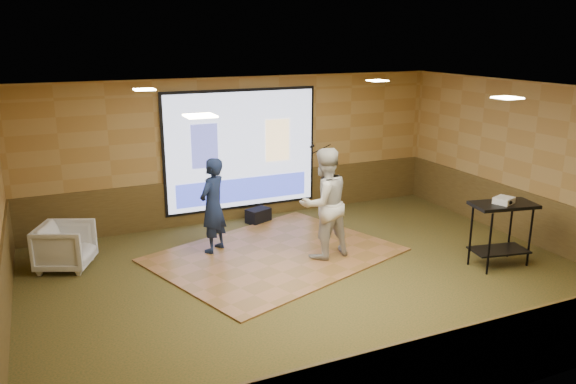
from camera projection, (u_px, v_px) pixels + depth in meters
name	position (u px, v px, depth m)	size (l,w,h in m)	color
ground	(315.00, 279.00, 9.07)	(9.00, 9.00, 0.00)	#293819
room_shell	(317.00, 153.00, 8.50)	(9.04, 7.04, 3.02)	#A88346
wainscot_back	(242.00, 197.00, 12.00)	(9.00, 0.04, 0.95)	#493718
wainscot_front	(465.00, 365.00, 5.89)	(9.00, 0.04, 0.95)	#493718
wainscot_left	(3.00, 306.00, 7.18)	(0.04, 7.00, 0.95)	#493718
wainscot_right	(525.00, 216.00, 10.71)	(0.04, 7.00, 0.95)	#493718
projector_screen	(242.00, 151.00, 11.69)	(3.32, 0.06, 2.52)	black
downlight_nw	(144.00, 90.00, 8.98)	(0.32, 0.32, 0.02)	beige
downlight_ne	(377.00, 81.00, 10.71)	(0.32, 0.32, 0.02)	beige
downlight_sw	(200.00, 116.00, 6.08)	(0.32, 0.32, 0.02)	beige
downlight_se	(507.00, 98.00, 7.81)	(0.32, 0.32, 0.02)	beige
dance_floor	(275.00, 255.00, 10.06)	(4.00, 3.05, 0.03)	#986338
player_left	(213.00, 205.00, 9.99)	(0.63, 0.41, 1.72)	#142041
player_right	(324.00, 203.00, 9.70)	(0.95, 0.74, 1.95)	beige
av_table	(502.00, 221.00, 9.42)	(1.06, 0.56, 1.11)	black
projector	(504.00, 200.00, 9.32)	(0.31, 0.26, 0.10)	silver
mic_stand	(327.00, 191.00, 12.36)	(0.61, 0.25, 1.56)	black
banquet_chair	(65.00, 246.00, 9.43)	(0.83, 0.85, 0.77)	gray
duffel_bag	(258.00, 216.00, 11.79)	(0.48, 0.32, 0.30)	black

